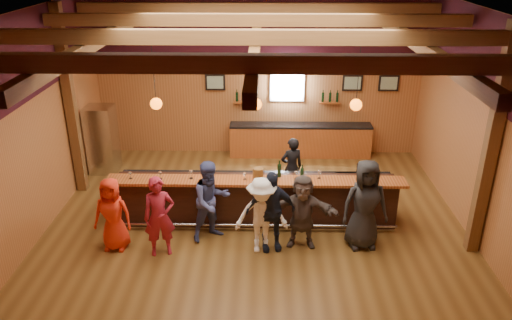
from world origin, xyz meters
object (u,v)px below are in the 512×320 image
(customer_white, at_px, (262,215))
(bottle_a, at_px, (279,170))
(customer_redvest, at_px, (159,217))
(ice_bucket, at_px, (258,173))
(stainless_fridge, at_px, (102,139))
(customer_brown, at_px, (302,211))
(back_bar_cabinet, at_px, (300,140))
(bartender, at_px, (292,167))
(customer_denim, at_px, (211,201))
(bar_counter, at_px, (257,197))
(customer_orange, at_px, (113,214))
(customer_navy, at_px, (271,211))
(customer_dark, at_px, (365,205))

(customer_white, bearing_deg, bottle_a, 68.15)
(customer_redvest, distance_m, ice_bucket, 2.24)
(stainless_fridge, bearing_deg, customer_brown, -34.90)
(bottle_a, bearing_deg, back_bar_cabinet, 79.36)
(stainless_fridge, xyz_separation_m, bartender, (4.93, -1.36, -0.15))
(customer_denim, distance_m, bottle_a, 1.58)
(bar_counter, bearing_deg, bartender, 53.17)
(ice_bucket, bearing_deg, bartender, 60.11)
(customer_orange, xyz_separation_m, customer_redvest, (0.97, -0.19, 0.06))
(stainless_fridge, xyz_separation_m, customer_redvest, (2.27, -3.86, -0.08))
(customer_orange, bearing_deg, customer_navy, 3.92)
(customer_navy, bearing_deg, customer_denim, 153.02)
(customer_brown, height_order, customer_dark, customer_dark)
(customer_brown, distance_m, customer_dark, 1.24)
(customer_dark, bearing_deg, ice_bucket, 153.43)
(customer_redvest, bearing_deg, customer_orange, 154.49)
(customer_navy, bearing_deg, ice_bucket, 95.86)
(customer_white, bearing_deg, bar_counter, 91.63)
(back_bar_cabinet, bearing_deg, bar_counter, -108.34)
(customer_orange, distance_m, customer_white, 2.93)
(bartender, height_order, ice_bucket, bartender)
(bartender, xyz_separation_m, ice_bucket, (-0.78, -1.36, 0.48))
(customer_white, height_order, bartender, customer_white)
(bar_counter, height_order, back_bar_cabinet, bar_counter)
(customer_brown, distance_m, bottle_a, 1.10)
(customer_redvest, bearing_deg, bottle_a, 13.36)
(bar_counter, relative_size, customer_orange, 4.13)
(customer_redvest, bearing_deg, stainless_fridge, 105.87)
(customer_denim, bearing_deg, customer_brown, -40.67)
(back_bar_cabinet, bearing_deg, customer_redvest, -121.37)
(customer_orange, relative_size, customer_dark, 0.82)
(ice_bucket, bearing_deg, bar_counter, 97.32)
(back_bar_cabinet, height_order, customer_redvest, customer_redvest)
(bar_counter, distance_m, customer_denim, 1.27)
(stainless_fridge, distance_m, customer_orange, 3.90)
(back_bar_cabinet, distance_m, stainless_fridge, 5.43)
(stainless_fridge, relative_size, customer_navy, 1.07)
(bar_counter, relative_size, ice_bucket, 26.42)
(back_bar_cabinet, distance_m, customer_orange, 6.25)
(back_bar_cabinet, relative_size, customer_brown, 2.57)
(customer_dark, distance_m, bottle_a, 1.91)
(customer_orange, bearing_deg, customer_brown, 5.67)
(customer_denim, height_order, customer_navy, customer_denim)
(customer_denim, bearing_deg, bar_counter, 9.00)
(customer_dark, distance_m, bartender, 2.53)
(back_bar_cabinet, bearing_deg, bottle_a, -100.64)
(customer_dark, xyz_separation_m, ice_bucket, (-2.12, 0.78, 0.29))
(customer_white, xyz_separation_m, customer_dark, (2.04, 0.23, 0.14))
(customer_brown, bearing_deg, ice_bucket, 142.08)
(bartender, bearing_deg, bottle_a, 57.12)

